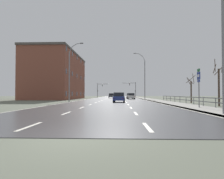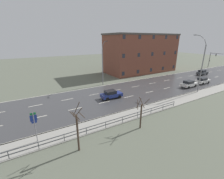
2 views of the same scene
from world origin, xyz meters
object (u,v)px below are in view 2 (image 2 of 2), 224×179
(highway_sign, at_px, (35,124))
(car_distant, at_px, (111,94))
(car_near_right, at_px, (189,84))
(car_near_left, at_px, (203,80))
(car_mid_centre, at_px, (202,72))
(street_lamp_left_bank, at_px, (103,64))
(street_lamp_midground, at_px, (201,66))
(brick_building, at_px, (141,53))
(traffic_signal_left, at_px, (212,58))

(highway_sign, relative_size, car_distant, 0.87)
(car_near_right, relative_size, car_near_left, 1.00)
(car_mid_centre, bearing_deg, car_near_right, -72.47)
(car_near_right, bearing_deg, car_mid_centre, 111.14)
(car_distant, xyz_separation_m, car_near_right, (3.10, 19.24, 0.00))
(street_lamp_left_bank, xyz_separation_m, car_distant, (8.64, -2.73, -4.29))
(car_distant, bearing_deg, car_near_left, 85.56)
(highway_sign, bearing_deg, car_near_left, 96.17)
(street_lamp_midground, height_order, car_mid_centre, street_lamp_midground)
(car_near_right, bearing_deg, car_distant, -98.60)
(car_mid_centre, height_order, brick_building, brick_building)
(highway_sign, bearing_deg, car_mid_centre, 101.59)
(car_distant, xyz_separation_m, car_mid_centre, (-2.71, 34.75, 0.00))
(car_near_right, distance_m, brick_building, 20.79)
(car_mid_centre, relative_size, car_near_left, 1.02)
(highway_sign, bearing_deg, traffic_signal_left, 103.73)
(street_lamp_midground, height_order, brick_building, brick_building)
(car_near_left, bearing_deg, car_mid_centre, 120.02)
(car_mid_centre, height_order, car_near_left, same)
(traffic_signal_left, xyz_separation_m, car_near_right, (11.39, -30.56, -2.99))
(car_near_right, xyz_separation_m, car_near_left, (-0.08, 5.68, 0.00))
(brick_building, bearing_deg, street_lamp_midground, -9.76)
(highway_sign, xyz_separation_m, car_distant, (-7.19, 13.55, -1.51))
(street_lamp_midground, height_order, car_near_left, street_lamp_midground)
(street_lamp_left_bank, height_order, traffic_signal_left, street_lamp_left_bank)
(car_distant, distance_m, car_mid_centre, 34.85)
(street_lamp_left_bank, relative_size, traffic_signal_left, 1.80)
(car_distant, bearing_deg, street_lamp_left_bank, 164.93)
(traffic_signal_left, distance_m, brick_building, 29.80)
(street_lamp_left_bank, bearing_deg, highway_sign, -45.82)
(highway_sign, relative_size, car_mid_centre, 0.86)
(street_lamp_midground, height_order, traffic_signal_left, street_lamp_midground)
(car_near_right, bearing_deg, highway_sign, -82.33)
(street_lamp_midground, xyz_separation_m, car_distant, (-6.21, -17.39, -4.85))
(car_mid_centre, distance_m, car_near_left, 11.38)
(street_lamp_midground, xyz_separation_m, street_lamp_left_bank, (-14.84, -14.66, -0.56))
(brick_building, bearing_deg, car_near_left, 10.14)
(street_lamp_midground, height_order, street_lamp_left_bank, street_lamp_midground)
(street_lamp_left_bank, distance_m, car_near_right, 20.71)
(car_near_right, bearing_deg, street_lamp_midground, -30.16)
(traffic_signal_left, distance_m, car_near_right, 32.75)
(car_distant, distance_m, brick_building, 27.74)
(highway_sign, height_order, car_near_left, highway_sign)
(brick_building, bearing_deg, car_mid_centre, 43.41)
(car_near_left, bearing_deg, car_near_right, -89.52)
(car_distant, bearing_deg, street_lamp_midground, 72.85)
(car_distant, height_order, brick_building, brick_building)
(street_lamp_midground, distance_m, street_lamp_left_bank, 20.87)
(traffic_signal_left, relative_size, car_distant, 1.39)
(street_lamp_midground, distance_m, car_near_left, 9.50)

